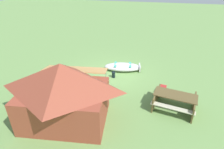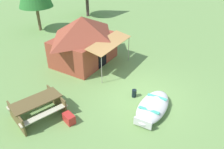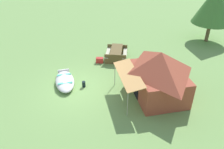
# 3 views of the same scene
# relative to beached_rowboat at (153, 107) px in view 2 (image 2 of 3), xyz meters

# --- Properties ---
(ground_plane) EXTENTS (80.00, 80.00, 0.00)m
(ground_plane) POSITION_rel_beached_rowboat_xyz_m (0.59, 1.00, -0.23)
(ground_plane) COLOR #6E9851
(beached_rowboat) EXTENTS (2.58, 1.59, 0.44)m
(beached_rowboat) POSITION_rel_beached_rowboat_xyz_m (0.00, 0.00, 0.00)
(beached_rowboat) COLOR silver
(beached_rowboat) RESTS_ON ground_plane
(canvas_cabin_tent) EXTENTS (4.02, 4.06, 2.65)m
(canvas_cabin_tent) POSITION_rel_beached_rowboat_xyz_m (1.22, 5.35, 1.15)
(canvas_cabin_tent) COLOR #99422F
(canvas_cabin_tent) RESTS_ON ground_plane
(picnic_table) EXTENTS (2.08, 1.77, 0.78)m
(picnic_table) POSITION_rel_beached_rowboat_xyz_m (-3.21, 3.31, 0.26)
(picnic_table) COLOR brown
(picnic_table) RESTS_ON ground_plane
(cooler_box) EXTENTS (0.37, 0.54, 0.37)m
(cooler_box) POSITION_rel_beached_rowboat_xyz_m (-2.65, 2.10, -0.04)
(cooler_box) COLOR red
(cooler_box) RESTS_ON ground_plane
(fuel_can) EXTENTS (0.27, 0.27, 0.36)m
(fuel_can) POSITION_rel_beached_rowboat_xyz_m (0.32, 1.16, -0.05)
(fuel_can) COLOR black
(fuel_can) RESTS_ON ground_plane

